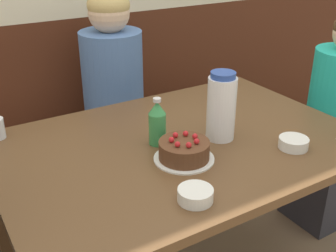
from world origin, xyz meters
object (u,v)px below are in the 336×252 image
Objects in this scene: water_pitcher at (221,107)px; bench_seat at (103,164)px; person_teal_shirt at (334,133)px; birthday_cake at (184,151)px; bowl_rice_small at (195,195)px; soju_bottle at (157,123)px; bowl_soup_white at (293,143)px; person_dark_striped at (115,110)px.

bench_seat is at bearing 99.36° from water_pitcher.
water_pitcher is at bearing 4.69° from person_teal_shirt.
birthday_cake reaches higher than bowl_rice_small.
soju_bottle is 1.70× the size of bowl_rice_small.
water_pitcher is at bearing 130.85° from bowl_soup_white.
person_dark_striped is (0.23, 1.08, -0.17)m from bowl_rice_small.
water_pitcher is 0.45m from bowl_rice_small.
water_pitcher is 2.45× the size of bowl_rice_small.
water_pitcher is at bearing -80.64° from bench_seat.
person_dark_striped is (0.14, 0.70, -0.24)m from soju_bottle.
soju_bottle reaches higher than birthday_cake.
water_pitcher is 0.25m from soju_bottle.
bowl_soup_white is at bearing -73.36° from bench_seat.
soju_bottle is 1.08m from person_teal_shirt.
soju_bottle is at bearing 76.89° from bowl_rice_small.
bench_seat is 1.11m from birthday_cake.
water_pitcher reaches higher than bowl_soup_white.
water_pitcher is at bearing 42.63° from bowl_rice_small.
bowl_soup_white is 0.51m from bowl_rice_small.
person_dark_striped is (-0.27, 1.00, -0.17)m from bowl_soup_white.
person_teal_shirt is (1.12, 0.36, -0.23)m from bowl_rice_small.
person_teal_shirt is (0.95, -0.82, 0.31)m from bench_seat.
bowl_soup_white is at bearing -19.56° from birthday_cake.
water_pitcher reaches higher than bowl_rice_small.
bowl_rice_small is at bearing -115.54° from birthday_cake.
birthday_cake is 1.05m from person_teal_shirt.
bench_seat is at bearing 86.00° from birthday_cake.
person_dark_striped reaches higher than person_teal_shirt.
birthday_cake is at bearing 160.44° from bowl_soup_white.
birthday_cake is 0.25m from bowl_rice_small.
person_teal_shirt is at bearing -40.77° from bench_seat.
bench_seat is 1.26m from bowl_soup_white.
birthday_cake is (-0.07, -0.95, 0.55)m from bench_seat.
bench_seat is at bearing -151.49° from person_dark_striped.
person_dark_striped is (-0.09, 0.79, -0.28)m from water_pitcher.
soju_bottle is 1.69× the size of bowl_soup_white.
person_dark_striped reaches higher than bench_seat.
soju_bottle is at bearing 160.23° from water_pitcher.
bowl_rice_small is (-0.50, -0.08, 0.00)m from bowl_soup_white.
person_teal_shirt reaches higher than bench_seat.
bowl_soup_white is (0.39, -0.14, -0.01)m from birthday_cake.
person_teal_shirt is at bearing 17.78° from bowl_rice_small.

